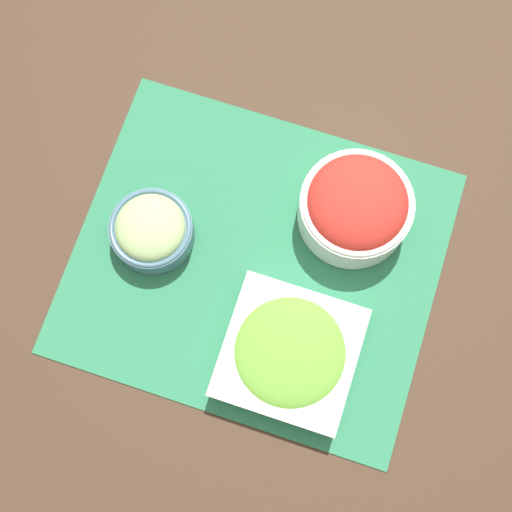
% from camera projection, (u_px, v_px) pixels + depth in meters
% --- Properties ---
extents(ground_plane, '(3.00, 3.00, 0.00)m').
position_uv_depth(ground_plane, '(256.00, 262.00, 0.99)').
color(ground_plane, '#422D1E').
extents(placemat, '(0.49, 0.43, 0.00)m').
position_uv_depth(placemat, '(256.00, 262.00, 0.98)').
color(placemat, '#2D7A51').
rests_on(placemat, ground_plane).
extents(lettuce_bowl, '(0.17, 0.17, 0.05)m').
position_uv_depth(lettuce_bowl, '(290.00, 353.00, 0.93)').
color(lettuce_bowl, white).
rests_on(lettuce_bowl, placemat).
extents(cucumber_bowl, '(0.11, 0.11, 0.06)m').
position_uv_depth(cucumber_bowl, '(151.00, 230.00, 0.96)').
color(cucumber_bowl, slate).
rests_on(cucumber_bowl, placemat).
extents(tomato_bowl, '(0.15, 0.15, 0.09)m').
position_uv_depth(tomato_bowl, '(356.00, 207.00, 0.95)').
color(tomato_bowl, white).
rests_on(tomato_bowl, placemat).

